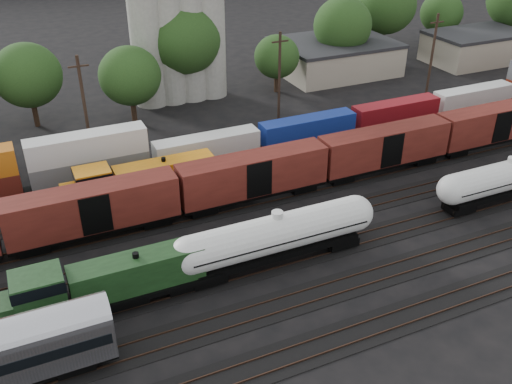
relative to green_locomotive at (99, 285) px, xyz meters
name	(u,v)px	position (x,y,z in m)	size (l,w,h in m)	color
ground	(268,229)	(16.16, 5.00, -2.52)	(600.00, 600.00, 0.00)	black
tracks	(268,229)	(16.16, 5.00, -2.47)	(180.00, 33.20, 0.20)	black
green_locomotive	(99,285)	(0.00, 0.00, 0.00)	(16.66, 2.94, 4.41)	black
tank_car_a	(277,235)	(14.56, 0.00, 0.31)	(18.27, 3.27, 4.79)	silver
tank_car_b	(508,177)	(40.00, 0.00, 0.14)	(17.05, 3.05, 4.47)	silver
orange_locomotive	(137,180)	(6.60, 15.00, -0.13)	(16.64, 2.77, 4.16)	black
boxcar_string	(322,160)	(24.61, 10.00, 0.60)	(184.40, 2.90, 4.20)	black
container_wall	(233,137)	(18.85, 20.00, 0.19)	(178.40, 2.60, 5.80)	black
grain_silo	(176,20)	(19.45, 41.00, 8.74)	(13.40, 5.00, 29.00)	#A4A196
industrial_sheds	(204,81)	(22.79, 40.25, 0.04)	(119.38, 17.26, 5.10)	#9E937F
tree_band	(166,47)	(17.69, 40.97, 5.36)	(167.38, 24.23, 14.37)	black
utility_poles	(188,92)	(16.16, 27.00, 3.69)	(122.20, 0.36, 12.00)	black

